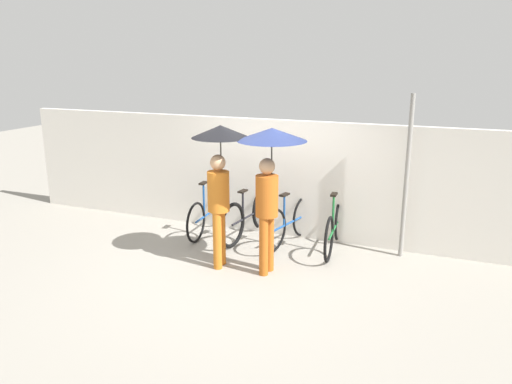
{
  "coord_description": "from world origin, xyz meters",
  "views": [
    {
      "loc": [
        2.81,
        -6.15,
        3.04
      ],
      "look_at": [
        0.0,
        0.81,
        1.0
      ],
      "focal_mm": 35.0,
      "sensor_mm": 36.0,
      "label": 1
    }
  ],
  "objects_px": {
    "pedestrian_center": "(270,161)",
    "parked_bicycle_3": "(334,227)",
    "parked_bicycle_2": "(290,222)",
    "parked_bicycle_1": "(249,216)",
    "parked_bicycle_0": "(209,212)",
    "pedestrian_leading": "(220,163)"
  },
  "relations": [
    {
      "from": "parked_bicycle_3",
      "to": "pedestrian_center",
      "type": "relative_size",
      "value": 0.82
    },
    {
      "from": "parked_bicycle_2",
      "to": "parked_bicycle_3",
      "type": "bearing_deg",
      "value": -75.71
    },
    {
      "from": "parked_bicycle_1",
      "to": "pedestrian_center",
      "type": "xyz_separation_m",
      "value": [
        0.82,
        -1.18,
        1.24
      ]
    },
    {
      "from": "parked_bicycle_3",
      "to": "pedestrian_leading",
      "type": "distance_m",
      "value": 2.22
    },
    {
      "from": "parked_bicycle_2",
      "to": "parked_bicycle_3",
      "type": "height_order",
      "value": "parked_bicycle_3"
    },
    {
      "from": "pedestrian_leading",
      "to": "pedestrian_center",
      "type": "relative_size",
      "value": 1.0
    },
    {
      "from": "pedestrian_center",
      "to": "parked_bicycle_1",
      "type": "bearing_deg",
      "value": 131.44
    },
    {
      "from": "parked_bicycle_0",
      "to": "parked_bicycle_2",
      "type": "xyz_separation_m",
      "value": [
        1.51,
        -0.0,
        0.01
      ]
    },
    {
      "from": "parked_bicycle_1",
      "to": "pedestrian_leading",
      "type": "relative_size",
      "value": 0.87
    },
    {
      "from": "parked_bicycle_0",
      "to": "parked_bicycle_3",
      "type": "distance_m",
      "value": 2.26
    },
    {
      "from": "parked_bicycle_2",
      "to": "pedestrian_center",
      "type": "height_order",
      "value": "pedestrian_center"
    },
    {
      "from": "parked_bicycle_1",
      "to": "pedestrian_center",
      "type": "height_order",
      "value": "pedestrian_center"
    },
    {
      "from": "parked_bicycle_3",
      "to": "pedestrian_center",
      "type": "xyz_separation_m",
      "value": [
        -0.68,
        -1.16,
        1.25
      ]
    },
    {
      "from": "parked_bicycle_3",
      "to": "pedestrian_center",
      "type": "distance_m",
      "value": 1.84
    },
    {
      "from": "pedestrian_center",
      "to": "parked_bicycle_3",
      "type": "bearing_deg",
      "value": 65.97
    },
    {
      "from": "parked_bicycle_0",
      "to": "parked_bicycle_1",
      "type": "distance_m",
      "value": 0.76
    },
    {
      "from": "parked_bicycle_1",
      "to": "parked_bicycle_3",
      "type": "xyz_separation_m",
      "value": [
        1.51,
        -0.02,
        -0.01
      ]
    },
    {
      "from": "parked_bicycle_2",
      "to": "pedestrian_leading",
      "type": "relative_size",
      "value": 0.79
    },
    {
      "from": "parked_bicycle_0",
      "to": "parked_bicycle_2",
      "type": "height_order",
      "value": "parked_bicycle_0"
    },
    {
      "from": "pedestrian_leading",
      "to": "parked_bicycle_2",
      "type": "bearing_deg",
      "value": 53.06
    },
    {
      "from": "pedestrian_center",
      "to": "parked_bicycle_0",
      "type": "bearing_deg",
      "value": 150.42
    },
    {
      "from": "parked_bicycle_1",
      "to": "pedestrian_center",
      "type": "relative_size",
      "value": 0.87
    }
  ]
}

